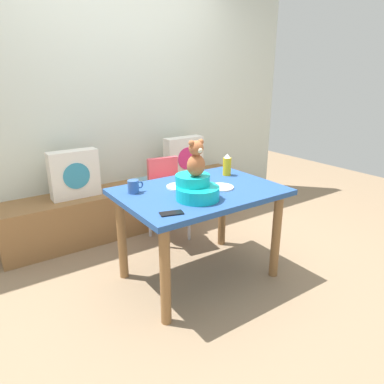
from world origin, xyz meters
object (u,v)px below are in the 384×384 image
object	(u,v)px
pillow_floral_right	(184,157)
highchair	(168,188)
cell_phone	(172,213)
dinner_plate_far	(220,187)
infant_seat_teal	(196,189)
coffee_mug	(134,186)
teddy_bear	(196,159)
book_stack	(143,181)
dining_table	(199,204)
dinner_plate_near	(180,187)
ketchup_bottle	(227,165)
pillow_floral_left	(74,174)

from	to	relation	value
pillow_floral_right	highchair	distance (m)	0.64
cell_phone	dinner_plate_far	bearing A→B (deg)	-52.39
infant_seat_teal	coffee_mug	xyz separation A→B (m)	(-0.30, 0.35, -0.02)
infant_seat_teal	teddy_bear	bearing A→B (deg)	-90.00
book_stack	infant_seat_teal	xyz separation A→B (m)	(-0.25, -1.32, 0.33)
dining_table	dinner_plate_far	bearing A→B (deg)	-24.15
dinner_plate_near	cell_phone	world-z (taller)	dinner_plate_near
pillow_floral_right	book_stack	bearing A→B (deg)	177.61
dining_table	dinner_plate_near	world-z (taller)	dinner_plate_near
highchair	dinner_plate_far	distance (m)	0.83
book_stack	highchair	world-z (taller)	highchair
teddy_bear	ketchup_bottle	xyz separation A→B (m)	(0.55, 0.32, -0.19)
ketchup_bottle	coffee_mug	xyz separation A→B (m)	(-0.85, 0.03, -0.04)
coffee_mug	dinner_plate_far	distance (m)	0.65
dining_table	cell_phone	distance (m)	0.53
highchair	dinner_plate_far	xyz separation A→B (m)	(-0.01, -0.80, 0.22)
book_stack	teddy_bear	distance (m)	1.45
pillow_floral_left	cell_phone	xyz separation A→B (m)	(0.17, -1.44, 0.06)
infant_seat_teal	coffee_mug	distance (m)	0.46
dining_table	highchair	size ratio (longest dim) A/B	1.50
dining_table	infant_seat_teal	size ratio (longest dim) A/B	3.60
pillow_floral_right	pillow_floral_left	bearing A→B (deg)	180.00
infant_seat_teal	coffee_mug	bearing A→B (deg)	130.67
pillow_floral_left	cell_phone	bearing A→B (deg)	-83.42
teddy_bear	dinner_plate_near	bearing A→B (deg)	81.82
pillow_floral_left	dining_table	xyz separation A→B (m)	(0.59, -1.15, -0.05)
ketchup_bottle	book_stack	bearing A→B (deg)	106.71
pillow_floral_left	teddy_bear	bearing A→B (deg)	-70.82
pillow_floral_right	dinner_plate_near	bearing A→B (deg)	-124.64
pillow_floral_left	teddy_bear	xyz separation A→B (m)	(0.45, -1.30, 0.34)
book_stack	highchair	size ratio (longest dim) A/B	0.25
coffee_mug	dinner_plate_near	world-z (taller)	coffee_mug
pillow_floral_left	dinner_plate_near	distance (m)	1.14
ketchup_bottle	cell_phone	xyz separation A→B (m)	(-0.83, -0.47, -0.08)
dinner_plate_far	book_stack	bearing A→B (deg)	91.58
pillow_floral_left	coffee_mug	size ratio (longest dim) A/B	3.67
book_stack	dining_table	world-z (taller)	dining_table
pillow_floral_right	ketchup_bottle	xyz separation A→B (m)	(-0.20, -0.98, 0.15)
dining_table	infant_seat_teal	world-z (taller)	infant_seat_teal
pillow_floral_right	teddy_bear	distance (m)	1.54
pillow_floral_right	highchair	size ratio (longest dim) A/B	0.56
book_stack	teddy_bear	xyz separation A→B (m)	(-0.25, -1.32, 0.53)
dinner_plate_far	cell_phone	distance (m)	0.61
teddy_bear	infant_seat_teal	bearing A→B (deg)	90.00
pillow_floral_right	highchair	bearing A→B (deg)	-137.58
pillow_floral_right	teddy_bear	world-z (taller)	teddy_bear
coffee_mug	dinner_plate_far	bearing A→B (deg)	-24.77
dinner_plate_near	coffee_mug	bearing A→B (deg)	166.40
pillow_floral_right	teddy_bear	size ratio (longest dim) A/B	1.76
book_stack	ketchup_bottle	world-z (taller)	ketchup_bottle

